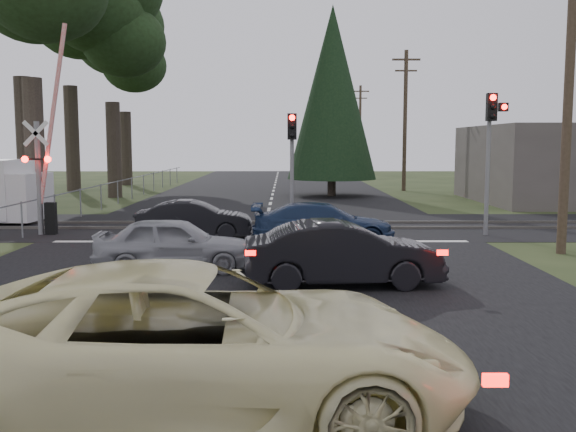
{
  "coord_description": "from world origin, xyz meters",
  "views": [
    {
      "loc": [
        0.76,
        -11.71,
        3.07
      ],
      "look_at": [
        0.83,
        3.91,
        1.3
      ],
      "focal_mm": 40.0,
      "sensor_mm": 36.0,
      "label": 1
    }
  ],
  "objects_px": {
    "traffic_signal_center": "(292,151)",
    "cream_coupe": "(192,343)",
    "utility_pole_far": "(360,127)",
    "traffic_signal_right": "(491,136)",
    "dark_hatchback": "(343,254)",
    "crossing_signal": "(45,174)",
    "dark_car_far": "(194,220)",
    "utility_pole_mid": "(405,118)",
    "blue_sedan": "(323,224)",
    "utility_pole_near": "(569,82)",
    "silver_car": "(174,244)"
  },
  "relations": [
    {
      "from": "traffic_signal_right",
      "to": "dark_hatchback",
      "type": "relative_size",
      "value": 1.11
    },
    {
      "from": "traffic_signal_right",
      "to": "utility_pole_mid",
      "type": "distance_m",
      "value": 20.6
    },
    {
      "from": "traffic_signal_center",
      "to": "cream_coupe",
      "type": "height_order",
      "value": "traffic_signal_center"
    },
    {
      "from": "traffic_signal_right",
      "to": "cream_coupe",
      "type": "distance_m",
      "value": 16.46
    },
    {
      "from": "traffic_signal_center",
      "to": "utility_pole_far",
      "type": "relative_size",
      "value": 0.46
    },
    {
      "from": "utility_pole_far",
      "to": "crossing_signal",
      "type": "bearing_deg",
      "value": -109.23
    },
    {
      "from": "traffic_signal_right",
      "to": "dark_hatchback",
      "type": "height_order",
      "value": "traffic_signal_right"
    },
    {
      "from": "utility_pole_mid",
      "to": "utility_pole_far",
      "type": "height_order",
      "value": "same"
    },
    {
      "from": "traffic_signal_right",
      "to": "silver_car",
      "type": "distance_m",
      "value": 11.43
    },
    {
      "from": "silver_car",
      "to": "traffic_signal_center",
      "type": "bearing_deg",
      "value": -24.99
    },
    {
      "from": "cream_coupe",
      "to": "dark_hatchback",
      "type": "relative_size",
      "value": 1.47
    },
    {
      "from": "traffic_signal_center",
      "to": "blue_sedan",
      "type": "bearing_deg",
      "value": -72.82
    },
    {
      "from": "utility_pole_near",
      "to": "dark_car_far",
      "type": "distance_m",
      "value": 11.81
    },
    {
      "from": "utility_pole_near",
      "to": "crossing_signal",
      "type": "bearing_deg",
      "value": 166.5
    },
    {
      "from": "silver_car",
      "to": "utility_pole_mid",
      "type": "bearing_deg",
      "value": -23.91
    },
    {
      "from": "utility_pole_mid",
      "to": "utility_pole_far",
      "type": "xyz_separation_m",
      "value": [
        0.0,
        25.0,
        0.0
      ]
    },
    {
      "from": "traffic_signal_center",
      "to": "dark_hatchback",
      "type": "distance_m",
      "value": 9.05
    },
    {
      "from": "utility_pole_far",
      "to": "dark_hatchback",
      "type": "bearing_deg",
      "value": -96.98
    },
    {
      "from": "utility_pole_near",
      "to": "utility_pole_mid",
      "type": "bearing_deg",
      "value": 90.0
    },
    {
      "from": "dark_hatchback",
      "to": "dark_car_far",
      "type": "height_order",
      "value": "dark_hatchback"
    },
    {
      "from": "utility_pole_mid",
      "to": "cream_coupe",
      "type": "distance_m",
      "value": 36.09
    },
    {
      "from": "traffic_signal_right",
      "to": "utility_pole_far",
      "type": "relative_size",
      "value": 0.52
    },
    {
      "from": "crossing_signal",
      "to": "utility_pole_near",
      "type": "bearing_deg",
      "value": -13.5
    },
    {
      "from": "dark_car_far",
      "to": "blue_sedan",
      "type": "bearing_deg",
      "value": -108.6
    },
    {
      "from": "utility_pole_far",
      "to": "dark_car_far",
      "type": "bearing_deg",
      "value": -103.04
    },
    {
      "from": "blue_sedan",
      "to": "traffic_signal_right",
      "type": "bearing_deg",
      "value": -71.65
    },
    {
      "from": "utility_pole_mid",
      "to": "silver_car",
      "type": "relative_size",
      "value": 2.36
    },
    {
      "from": "utility_pole_far",
      "to": "cream_coupe",
      "type": "bearing_deg",
      "value": -98.35
    },
    {
      "from": "traffic_signal_center",
      "to": "utility_pole_near",
      "type": "distance_m",
      "value": 9.05
    },
    {
      "from": "crossing_signal",
      "to": "traffic_signal_center",
      "type": "xyz_separation_m",
      "value": [
        8.27,
        0.89,
        0.75
      ]
    },
    {
      "from": "traffic_signal_center",
      "to": "silver_car",
      "type": "xyz_separation_m",
      "value": [
        -2.93,
        -7.01,
        -2.16
      ]
    },
    {
      "from": "traffic_signal_center",
      "to": "cream_coupe",
      "type": "relative_size",
      "value": 0.66
    },
    {
      "from": "traffic_signal_center",
      "to": "silver_car",
      "type": "bearing_deg",
      "value": -112.69
    },
    {
      "from": "crossing_signal",
      "to": "silver_car",
      "type": "height_order",
      "value": "crossing_signal"
    },
    {
      "from": "cream_coupe",
      "to": "dark_car_far",
      "type": "relative_size",
      "value": 1.66
    },
    {
      "from": "utility_pole_far",
      "to": "cream_coupe",
      "type": "relative_size",
      "value": 1.45
    },
    {
      "from": "utility_pole_far",
      "to": "dark_hatchback",
      "type": "height_order",
      "value": "utility_pole_far"
    },
    {
      "from": "crossing_signal",
      "to": "utility_pole_near",
      "type": "relative_size",
      "value": 0.77
    },
    {
      "from": "traffic_signal_right",
      "to": "dark_hatchback",
      "type": "xyz_separation_m",
      "value": [
        -5.54,
        -7.54,
        -2.62
      ]
    },
    {
      "from": "cream_coupe",
      "to": "crossing_signal",
      "type": "bearing_deg",
      "value": 23.21
    },
    {
      "from": "traffic_signal_center",
      "to": "dark_car_far",
      "type": "relative_size",
      "value": 1.1
    },
    {
      "from": "dark_hatchback",
      "to": "silver_car",
      "type": "xyz_separation_m",
      "value": [
        -3.93,
        1.73,
        -0.05
      ]
    },
    {
      "from": "utility_pole_near",
      "to": "traffic_signal_right",
      "type": "bearing_deg",
      "value": 105.34
    },
    {
      "from": "traffic_signal_right",
      "to": "dark_car_far",
      "type": "bearing_deg",
      "value": -176.58
    },
    {
      "from": "crossing_signal",
      "to": "silver_car",
      "type": "distance_m",
      "value": 8.24
    },
    {
      "from": "utility_pole_near",
      "to": "cream_coupe",
      "type": "relative_size",
      "value": 1.45
    },
    {
      "from": "crossing_signal",
      "to": "utility_pole_near",
      "type": "height_order",
      "value": "utility_pole_near"
    },
    {
      "from": "traffic_signal_right",
      "to": "utility_pole_far",
      "type": "height_order",
      "value": "utility_pole_far"
    },
    {
      "from": "traffic_signal_right",
      "to": "crossing_signal",
      "type": "bearing_deg",
      "value": 178.79
    },
    {
      "from": "crossing_signal",
      "to": "traffic_signal_right",
      "type": "distance_m",
      "value": 14.88
    }
  ]
}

